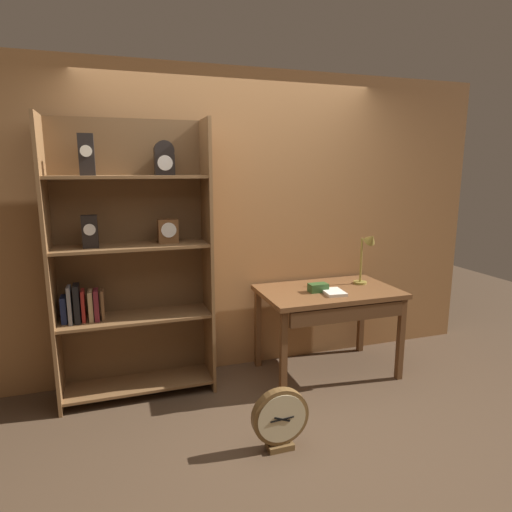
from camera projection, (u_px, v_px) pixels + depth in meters
name	position (u px, v px, depth m)	size (l,w,h in m)	color
ground_plane	(287.00, 442.00, 2.87)	(10.00, 10.00, 0.00)	#4C3826
back_wood_panel	(234.00, 224.00, 3.79)	(4.80, 0.05, 2.60)	#9E6B3D
bookshelf	(130.00, 263.00, 3.32)	(1.17, 0.36, 2.15)	brown
workbench	(330.00, 300.00, 3.72)	(1.17, 0.72, 0.76)	brown
desk_lamp	(367.00, 251.00, 3.84)	(0.17, 0.17, 0.48)	olive
toolbox_small	(318.00, 288.00, 3.65)	(0.16, 0.09, 0.07)	#2D5123
open_repair_manual	(333.00, 292.00, 3.60)	(0.16, 0.22, 0.03)	silver
round_clock_large	(280.00, 419.00, 2.77)	(0.38, 0.11, 0.42)	brown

